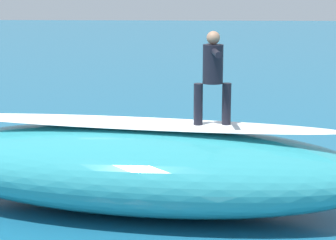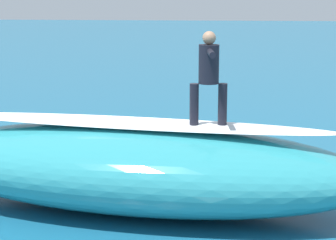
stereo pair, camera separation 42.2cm
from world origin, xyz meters
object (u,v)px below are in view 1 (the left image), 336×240
(surfer_riding, at_px, (213,71))
(surfer_paddling, at_px, (142,143))
(surfboard_paddling, at_px, (137,150))
(surfboard_riding, at_px, (212,127))

(surfer_riding, height_order, surfer_paddling, surfer_riding)
(surfboard_paddling, xyz_separation_m, surfer_paddling, (-0.14, -0.01, 0.18))
(surfboard_riding, relative_size, surfer_riding, 1.23)
(surfer_riding, distance_m, surfboard_paddling, 5.28)
(surfboard_paddling, bearing_deg, surfboard_riding, 107.39)
(surfboard_riding, relative_size, surfer_paddling, 1.08)
(surfboard_riding, height_order, surfer_paddling, surfboard_riding)
(surfer_riding, bearing_deg, surfer_paddling, -75.20)
(surfboard_riding, xyz_separation_m, surfer_paddling, (1.61, -4.31, -1.36))
(surfboard_riding, xyz_separation_m, surfer_riding, (0.00, 0.00, 0.97))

